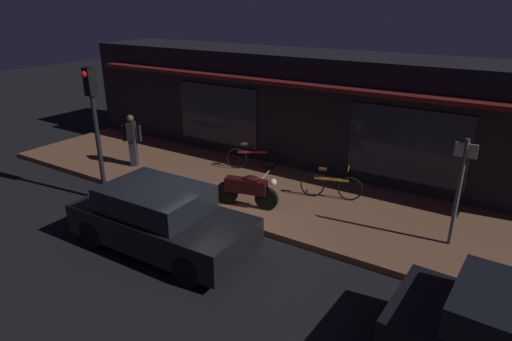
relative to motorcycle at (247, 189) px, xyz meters
name	(u,v)px	position (x,y,z in m)	size (l,w,h in m)	color
ground_plane	(198,241)	(-0.14, -1.84, -0.65)	(60.00, 60.00, 0.00)	black
sidewalk_slab	(266,193)	(-0.14, 1.16, -0.57)	(18.00, 4.00, 0.15)	brown
storefront_building	(320,109)	(-0.14, 4.54, 1.16)	(18.00, 3.30, 3.60)	black
motorcycle	(247,189)	(0.00, 0.00, 0.00)	(1.68, 0.65, 0.97)	black
bicycle_parked	(252,158)	(-1.41, 2.38, -0.14)	(1.45, 0.88, 0.91)	black
bicycle_extra	(331,186)	(1.59, 1.64, -0.14)	(1.59, 0.60, 0.91)	black
person_photographer	(132,139)	(-4.80, 0.58, 0.38)	(0.56, 0.44, 1.67)	#28232D
sign_post	(459,187)	(4.75, 0.86, 0.86)	(0.44, 0.09, 2.40)	#47474C
traffic_light_pole	(94,112)	(-3.68, -1.52, 1.83)	(0.24, 0.33, 3.60)	black
parked_car_near	(160,219)	(-0.62, -2.47, 0.06)	(4.14, 1.86, 1.42)	black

